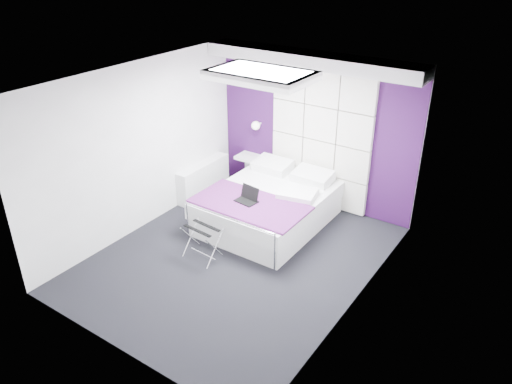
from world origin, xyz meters
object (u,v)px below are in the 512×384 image
(bed, at_px, (269,206))
(nightstand, at_px, (250,157))
(laptop, at_px, (248,197))
(radiator, at_px, (204,179))
(luggage_rack, at_px, (203,242))
(wall_lamp, at_px, (257,125))

(bed, xyz_separation_m, nightstand, (-0.99, 0.92, 0.28))
(bed, distance_m, laptop, 0.58)
(radiator, bearing_deg, laptop, -24.94)
(radiator, bearing_deg, bed, -7.64)
(laptop, bearing_deg, radiator, 162.48)
(bed, xyz_separation_m, luggage_rack, (-0.25, -1.35, -0.06))
(wall_lamp, bearing_deg, laptop, -60.70)
(wall_lamp, height_order, radiator, wall_lamp)
(radiator, relative_size, luggage_rack, 2.38)
(wall_lamp, relative_size, radiator, 0.12)
(bed, bearing_deg, nightstand, 137.08)
(nightstand, height_order, laptop, laptop)
(nightstand, bearing_deg, luggage_rack, -71.87)
(bed, bearing_deg, radiator, 172.36)
(radiator, distance_m, laptop, 1.63)
(laptop, bearing_deg, luggage_rack, -93.76)
(radiator, xyz_separation_m, luggage_rack, (1.27, -1.56, -0.05))
(bed, relative_size, laptop, 6.48)
(wall_lamp, distance_m, luggage_rack, 2.59)
(nightstand, bearing_deg, radiator, -126.01)
(radiator, height_order, bed, bed)
(wall_lamp, xyz_separation_m, luggage_rack, (0.63, -2.32, -0.97))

